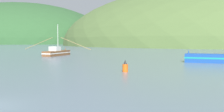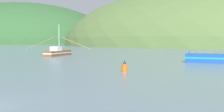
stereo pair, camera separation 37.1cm
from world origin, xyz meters
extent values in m
ellipsoid|color=#516B38|center=(24.17, 184.89, 0.00)|extent=(205.06, 164.05, 75.02)
ellipsoid|color=#2D562D|center=(-157.73, 232.22, 0.00)|extent=(185.22, 148.17, 77.42)
cube|color=#19479E|center=(15.44, 35.91, 0.71)|extent=(11.92, 3.64, 1.42)
cube|color=teal|center=(15.44, 35.91, 0.78)|extent=(12.04, 3.67, 0.26)
cone|color=#19479E|center=(10.08, 36.53, 1.77)|extent=(0.22, 0.22, 0.70)
cube|color=brown|center=(-19.79, 47.76, 0.57)|extent=(2.25, 9.78, 1.13)
cube|color=white|center=(-19.79, 47.76, 0.62)|extent=(2.27, 9.88, 0.20)
cone|color=brown|center=(-19.74, 52.25, 1.48)|extent=(0.20, 0.20, 0.70)
cube|color=silver|center=(-19.80, 46.87, 1.63)|extent=(1.91, 2.34, 0.99)
cylinder|color=silver|center=(-19.79, 48.33, 4.07)|extent=(0.12, 0.12, 5.88)
cube|color=white|center=(-19.79, 48.33, 7.13)|extent=(0.03, 0.36, 0.20)
cylinder|color=#997F4C|center=(-24.54, 47.81, 2.81)|extent=(7.39, 0.20, 2.88)
cylinder|color=#997F4C|center=(-15.05, 47.71, 2.81)|extent=(7.39, 0.20, 2.88)
cylinder|color=#E55914|center=(3.59, 19.39, 0.45)|extent=(0.64, 0.64, 0.90)
cone|color=black|center=(3.59, 19.39, 1.15)|extent=(0.39, 0.39, 0.50)
camera|label=1|loc=(11.70, -13.07, 3.74)|focal=46.80mm
camera|label=2|loc=(12.05, -12.96, 3.74)|focal=46.80mm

